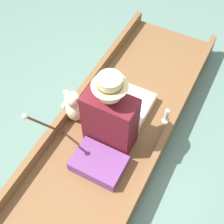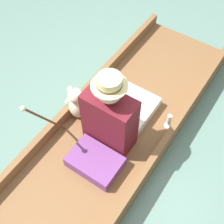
{
  "view_description": "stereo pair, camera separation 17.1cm",
  "coord_description": "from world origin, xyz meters",
  "views": [
    {
      "loc": [
        0.74,
        -1.46,
        2.69
      ],
      "look_at": [
        0.02,
        -0.08,
        0.54
      ],
      "focal_mm": 50.0,
      "sensor_mm": 36.0,
      "label": 1
    },
    {
      "loc": [
        0.89,
        -1.37,
        2.69
      ],
      "look_at": [
        0.02,
        -0.08,
        0.54
      ],
      "focal_mm": 50.0,
      "sensor_mm": 36.0,
      "label": 2
    }
  ],
  "objects": [
    {
      "name": "seated_person",
      "position": [
        0.02,
        -0.03,
        0.45
      ],
      "size": [
        0.45,
        0.77,
        0.86
      ],
      "rotation": [
        0.0,
        0.0,
        -0.01
      ],
      "color": "white",
      "rests_on": "punt_boat"
    },
    {
      "name": "walking_cane",
      "position": [
        -0.41,
        -0.47,
        0.58
      ],
      "size": [
        0.04,
        0.38,
        0.74
      ],
      "color": "brown",
      "rests_on": "punt_boat"
    },
    {
      "name": "punt_boat",
      "position": [
        0.0,
        0.0,
        0.09
      ],
      "size": [
        1.02,
        3.26,
        0.27
      ],
      "color": "brown",
      "rests_on": "ground_plane"
    },
    {
      "name": "ground_plane",
      "position": [
        0.0,
        0.0,
        0.0
      ],
      "size": [
        16.0,
        16.0,
        0.0
      ],
      "primitive_type": "plane",
      "color": "slate"
    },
    {
      "name": "wine_glass",
      "position": [
        0.4,
        0.33,
        0.24
      ],
      "size": [
        0.07,
        0.07,
        0.17
      ],
      "color": "silver",
      "rests_on": "punt_boat"
    },
    {
      "name": "teddy_bear",
      "position": [
        -0.4,
        -0.06,
        0.33
      ],
      "size": [
        0.28,
        0.16,
        0.4
      ],
      "color": "beige",
      "rests_on": "punt_boat"
    },
    {
      "name": "seat_cushion",
      "position": [
        0.06,
        -0.41,
        0.21
      ],
      "size": [
        0.46,
        0.32,
        0.12
      ],
      "color": "#6B3875",
      "rests_on": "punt_boat"
    }
  ]
}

